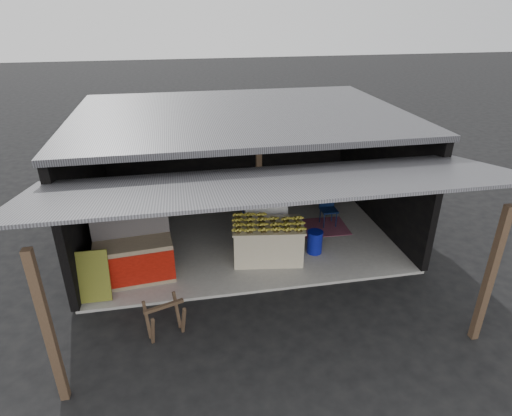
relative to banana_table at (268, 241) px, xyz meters
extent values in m
plane|color=black|center=(-0.35, -1.13, -0.48)|extent=(80.00, 80.00, 0.00)
cube|color=gray|center=(-0.35, 1.37, -0.45)|extent=(7.00, 5.00, 0.06)
cube|color=black|center=(-0.35, 3.87, 1.03)|extent=(7.00, 0.15, 2.90)
cube|color=black|center=(-3.85, 1.37, 1.03)|extent=(0.15, 5.00, 2.90)
cube|color=black|center=(3.15, 1.37, 1.03)|extent=(0.15, 5.00, 2.90)
cube|color=#232326|center=(-0.35, 1.37, 2.48)|extent=(7.20, 5.20, 0.12)
cube|color=#232326|center=(-0.35, -2.08, 2.25)|extent=(7.40, 2.47, 0.48)
cube|color=#4B3525|center=(-0.05, 0.77, 1.00)|extent=(0.12, 0.12, 2.85)
cube|color=#4B3525|center=(-3.65, -3.03, 0.77)|extent=(0.12, 0.12, 2.50)
cube|color=#4B3525|center=(2.95, -3.03, 0.77)|extent=(0.12, 0.12, 2.50)
cube|color=beige|center=(0.00, 0.00, -0.02)|extent=(1.58, 1.08, 0.80)
cube|color=beige|center=(0.00, 0.00, 0.40)|extent=(1.64, 1.15, 0.04)
cube|color=white|center=(0.12, 0.92, 0.12)|extent=(1.01, 0.69, 1.09)
cube|color=navy|center=(0.12, 0.58, 0.18)|extent=(0.76, 0.05, 0.33)
cube|color=#B21414|center=(0.12, 0.58, -0.20)|extent=(0.49, 0.04, 0.11)
cube|color=#998466|center=(-2.79, -0.29, 0.00)|extent=(1.58, 0.81, 0.85)
cube|color=#B8170C|center=(-2.79, -0.63, 0.00)|extent=(1.51, 0.17, 0.67)
cube|color=white|center=(-2.79, -0.64, 0.00)|extent=(0.51, 0.06, 0.17)
cube|color=#19264B|center=(-2.79, 0.00, 0.79)|extent=(1.52, 0.20, 0.71)
cube|color=black|center=(-3.55, -0.80, 0.08)|extent=(0.67, 0.30, 0.98)
cube|color=#4B3525|center=(-2.41, -2.24, -0.15)|extent=(0.13, 0.26, 0.65)
cube|color=#4B3525|center=(-1.90, -2.07, -0.15)|extent=(0.13, 0.26, 0.65)
cube|color=#4B3525|center=(-2.51, -1.94, -0.15)|extent=(0.13, 0.26, 0.65)
cube|color=#4B3525|center=(-2.01, -1.77, -0.15)|extent=(0.13, 0.26, 0.65)
cube|color=#4B3525|center=(-2.21, -2.01, 0.14)|extent=(0.66, 0.28, 0.06)
cylinder|color=#0C158A|center=(1.09, 0.04, -0.17)|extent=(0.34, 0.34, 0.50)
cylinder|color=#0A1738|center=(1.68, 1.09, -0.21)|extent=(0.03, 0.03, 0.42)
cylinder|color=#0A1738|center=(2.00, 1.09, -0.21)|extent=(0.03, 0.03, 0.42)
cylinder|color=#0A1738|center=(1.68, 1.41, -0.21)|extent=(0.03, 0.03, 0.42)
cylinder|color=#0A1738|center=(2.00, 1.41, -0.21)|extent=(0.03, 0.03, 0.42)
cube|color=#0A1738|center=(1.84, 1.25, -0.01)|extent=(0.40, 0.40, 0.04)
cube|color=#0A1738|center=(1.84, 1.43, 0.21)|extent=(0.40, 0.04, 0.43)
cube|color=maroon|center=(1.53, 1.16, -0.42)|extent=(1.53, 1.05, 0.01)
cube|color=black|center=(-1.15, 3.77, 1.43)|extent=(0.32, 0.03, 0.42)
cube|color=#4C4C59|center=(-1.15, 3.75, 1.43)|extent=(0.26, 0.02, 0.34)
cube|color=black|center=(-0.55, 3.77, 1.45)|extent=(0.32, 0.03, 0.42)
cube|color=#4C4C59|center=(-0.55, 3.75, 1.45)|extent=(0.26, 0.02, 0.34)
cube|color=black|center=(0.15, 3.77, 1.47)|extent=(0.32, 0.03, 0.42)
cube|color=#4C4C59|center=(0.15, 3.75, 1.47)|extent=(0.26, 0.02, 0.34)
camera|label=1|loc=(-1.76, -7.88, 4.69)|focal=30.00mm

